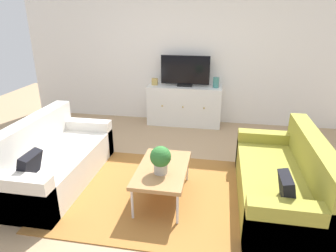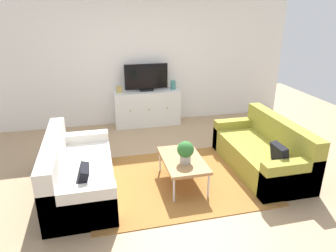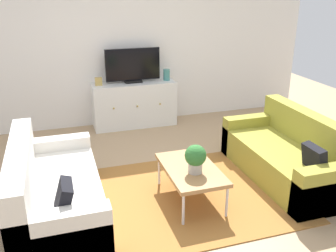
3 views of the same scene
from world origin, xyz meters
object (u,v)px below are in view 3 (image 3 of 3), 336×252
flat_screen_tv (133,66)px  mantel_clock (99,81)px  potted_plant (195,158)px  couch_right_side (291,157)px  tv_console (134,104)px  couch_left_side (49,194)px  glass_vase (167,75)px  coffee_table (191,170)px

flat_screen_tv → mantel_clock: bearing=-178.0°
potted_plant → mantel_clock: (-0.64, 2.63, 0.24)m
couch_right_side → tv_console: 2.78m
tv_console → mantel_clock: 0.72m
mantel_clock → couch_right_side: bearing=-49.6°
couch_right_side → mantel_clock: 3.17m
couch_left_side → flat_screen_tv: 2.89m
potted_plant → flat_screen_tv: 2.69m
mantel_clock → potted_plant: bearing=-76.2°
tv_console → flat_screen_tv: flat_screen_tv is taller
tv_console → glass_vase: size_ratio=7.35×
flat_screen_tv → mantel_clock: flat_screen_tv is taller
couch_right_side → glass_vase: glass_vase is taller
couch_left_side → flat_screen_tv: bearing=59.3°
couch_left_side → mantel_clock: (0.85, 2.37, 0.55)m
potted_plant → glass_vase: 2.69m
couch_right_side → mantel_clock: bearing=130.4°
couch_left_side → tv_console: couch_left_side is taller
mantel_clock → coffee_table: bearing=-75.7°
coffee_table → mantel_clock: mantel_clock is taller
flat_screen_tv → glass_vase: bearing=-2.0°
glass_vase → tv_console: bearing=-180.0°
glass_vase → couch_right_side: bearing=-69.7°
couch_right_side → coffee_table: 1.39m
potted_plant → flat_screen_tv: size_ratio=0.35×
tv_console → coffee_table: bearing=-88.5°
couch_left_side → potted_plant: 1.55m
glass_vase → mantel_clock: glass_vase is taller
potted_plant → glass_vase: glass_vase is taller
coffee_table → flat_screen_tv: 2.62m
glass_vase → mantel_clock: size_ratio=1.45×
glass_vase → potted_plant: bearing=-100.8°
coffee_table → glass_vase: glass_vase is taller
couch_left_side → potted_plant: bearing=-9.6°
flat_screen_tv → glass_vase: size_ratio=4.78×
couch_right_side → potted_plant: couch_right_side is taller
potted_plant → tv_console: tv_console is taller
potted_plant → mantel_clock: bearing=103.8°
coffee_table → flat_screen_tv: size_ratio=1.03×
flat_screen_tv → tv_console: bearing=-90.0°
couch_left_side → tv_console: size_ratio=1.30×
flat_screen_tv → potted_plant: bearing=-88.5°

